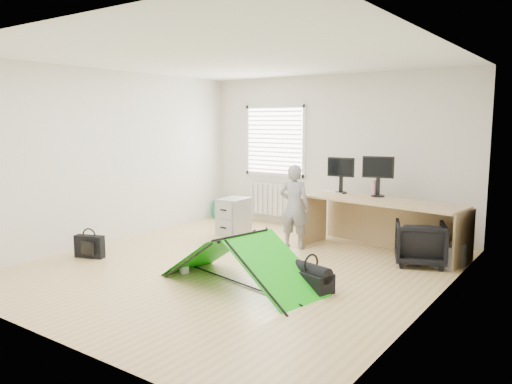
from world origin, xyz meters
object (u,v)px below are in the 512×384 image
Objects in this scene: person at (294,207)px; monitor_right at (378,182)px; duffel_bag at (311,281)px; thermos at (374,188)px; storage_crate at (440,253)px; laptop_bag at (90,247)px; kite at (241,260)px; desk at (382,227)px; office_chair at (420,243)px; filing_cabinet at (234,216)px; monitor_left at (341,180)px.

monitor_right is at bearing -156.28° from person.
thermos is at bearing 109.56° from duffel_bag.
thermos is at bearing 154.63° from monitor_right.
thermos is at bearing 160.02° from storage_crate.
storage_crate is at bearing -19.98° from thermos.
laptop_bag reaches higher than storage_crate.
storage_crate is (2.07, 0.37, -0.49)m from person.
desk is at bearing 82.68° from kite.
monitor_right reaches higher than laptop_bag.
thermos is 0.12× the size of kite.
thermos reaches higher than storage_crate.
storage_crate is at bearing -163.69° from office_chair.
duffel_bag is (2.48, -1.76, -0.20)m from filing_cabinet.
office_chair is 1.89m from person.
kite is 3.82× the size of duffel_bag.
monitor_left is at bearing 122.31° from duffel_bag.
thermos is 1.42m from storage_crate.
monitor_left is (-0.81, 0.32, 0.60)m from desk.
kite reaches higher than office_chair.
person reaches higher than monitor_right.
desk is 1.80× the size of person.
desk is at bearing 18.74° from laptop_bag.
filing_cabinet reaches higher than duffel_bag.
filing_cabinet is at bearing 158.72° from duffel_bag.
laptop_bag is at bearing -134.03° from monitor_left.
monitor_right is 2.49m from duffel_bag.
office_chair is 0.51× the size of person.
kite is 0.84m from duffel_bag.
person is 3.02m from laptop_bag.
laptop_bag is at bearing -135.79° from thermos.
desk is at bearing 102.72° from duffel_bag.
office_chair is (0.91, -0.59, -0.61)m from thermos.
person is at bearing -154.46° from monitor_right.
monitor_left reaches higher than office_chair.
person reaches higher than laptop_bag.
filing_cabinet is 1.45× the size of laptop_bag.
desk is 4.91× the size of monitor_right.
monitor_right is at bearing 10.05° from filing_cabinet.
duffel_bag is at bearing 46.63° from office_chair.
monitor_right reaches higher than thermos.
kite is at bearing 88.18° from person.
monitor_right reaches higher than filing_cabinet.
office_chair is at bearing 172.52° from person.
duffel_bag is (-0.91, -1.92, -0.04)m from storage_crate.
kite is (1.71, -2.07, -0.01)m from filing_cabinet.
desk is at bearing -25.15° from monitor_left.
monitor_right reaches higher than kite.
filing_cabinet is 0.95× the size of office_chair.
person is at bearing -169.72° from storage_crate.
storage_crate is 2.13m from duffel_bag.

